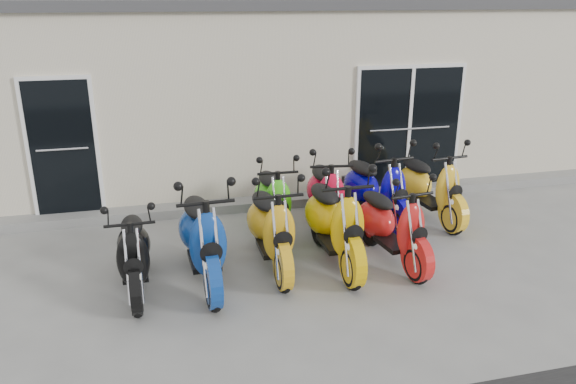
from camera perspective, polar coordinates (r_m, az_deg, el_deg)
The scene contains 15 objects.
ground at distance 7.86m, azimuth 1.06°, elevation -6.59°, with size 80.00×80.00×0.00m, color gray.
building at distance 12.30m, azimuth -5.25°, elevation 10.74°, with size 14.00×6.00×3.20m, color beige.
roof_cap at distance 12.16m, azimuth -5.50°, elevation 18.59°, with size 14.20×6.20×0.16m, color #3F3F42.
front_step at distance 9.64m, azimuth -2.03°, elevation -1.05°, with size 14.00×0.40×0.15m, color gray.
door_left at distance 9.35m, azimuth -21.95°, elevation 4.50°, with size 1.07×0.08×2.22m, color black.
door_right at distance 10.26m, azimuth 12.17°, elevation 6.70°, with size 2.02×0.08×2.22m, color black.
scooter_front_black at distance 6.99m, azimuth -15.51°, elevation -4.97°, with size 0.64×1.75×1.29m, color black, non-canonical shape.
scooter_front_blue at distance 6.97m, azimuth -8.75°, elevation -3.43°, with size 0.75×2.07×1.53m, color navy, non-canonical shape.
scooter_front_orange_a at distance 7.28m, azimuth -1.77°, elevation -2.60°, with size 0.71×1.94×1.44m, color gold, non-canonical shape.
scooter_front_orange_b at distance 7.38m, azimuth 4.75°, elevation -1.92°, with size 0.75×2.08×1.53m, color #E2AD06, non-canonical shape.
scooter_front_red at distance 7.57m, azimuth 10.58°, elevation -2.33°, with size 0.67×1.85×1.37m, color red, non-canonical shape.
scooter_back_green at distance 8.35m, azimuth -1.55°, elevation 0.07°, with size 0.67×1.83×1.35m, color #42C31A, non-canonical shape.
scooter_back_red at distance 8.50m, azimuth 3.87°, elevation 0.63°, with size 0.70×1.93×1.43m, color red, non-canonical shape.
scooter_back_blue at distance 8.72m, azimuth 8.95°, elevation 1.13°, with size 0.73×2.01×1.49m, color #0802A0, non-canonical shape.
scooter_back_yellow at distance 9.16m, azimuth 14.28°, elevation 1.44°, with size 0.70×1.92×1.42m, color yellow, non-canonical shape.
Camera 1 is at (-1.83, -6.82, 3.45)m, focal length 35.00 mm.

